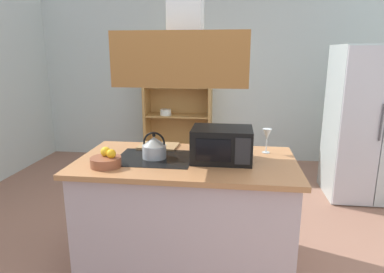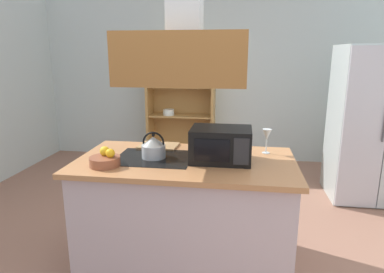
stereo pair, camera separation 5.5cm
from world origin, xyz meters
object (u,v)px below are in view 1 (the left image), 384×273
object	(u,v)px
refrigerator	(370,124)
microwave	(222,144)
cutting_board	(158,146)
fruit_bowl	(106,160)
wine_glass_on_counter	(267,135)
dish_cabinet	(178,110)
kettle	(154,147)

from	to	relation	value
refrigerator	microwave	distance (m)	2.34
cutting_board	fruit_bowl	distance (m)	0.62
microwave	wine_glass_on_counter	distance (m)	0.45
refrigerator	fruit_bowl	bearing A→B (deg)	-143.65
refrigerator	dish_cabinet	size ratio (longest dim) A/B	0.98
cutting_board	fruit_bowl	bearing A→B (deg)	-115.01
cutting_board	fruit_bowl	xyz separation A→B (m)	(-0.26, -0.56, 0.04)
refrigerator	microwave	size ratio (longest dim) A/B	3.94
refrigerator	wine_glass_on_counter	distance (m)	1.90
kettle	fruit_bowl	size ratio (longest dim) A/B	0.94
cutting_board	wine_glass_on_counter	world-z (taller)	wine_glass_on_counter
kettle	microwave	distance (m)	0.54
refrigerator	wine_glass_on_counter	bearing A→B (deg)	-134.36
refrigerator	dish_cabinet	distance (m)	2.75
kettle	fruit_bowl	xyz separation A→B (m)	(-0.31, -0.24, -0.04)
wine_glass_on_counter	cutting_board	bearing A→B (deg)	176.39
refrigerator	cutting_board	size ratio (longest dim) A/B	5.33
refrigerator	fruit_bowl	world-z (taller)	refrigerator
refrigerator	kettle	world-z (taller)	refrigerator
dish_cabinet	cutting_board	world-z (taller)	dish_cabinet
refrigerator	fruit_bowl	distance (m)	3.14
wine_glass_on_counter	fruit_bowl	size ratio (longest dim) A/B	0.91
dish_cabinet	microwave	xyz separation A→B (m)	(0.81, -2.78, 0.21)
wine_glass_on_counter	fruit_bowl	world-z (taller)	wine_glass_on_counter
wine_glass_on_counter	microwave	bearing A→B (deg)	-144.36
kettle	microwave	xyz separation A→B (m)	(0.53, 0.01, 0.04)
wine_glass_on_counter	fruit_bowl	bearing A→B (deg)	-157.24
microwave	wine_glass_on_counter	world-z (taller)	microwave
dish_cabinet	cutting_board	size ratio (longest dim) A/B	5.45
fruit_bowl	cutting_board	bearing A→B (deg)	64.99
cutting_board	dish_cabinet	bearing A→B (deg)	95.34
kettle	microwave	world-z (taller)	microwave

